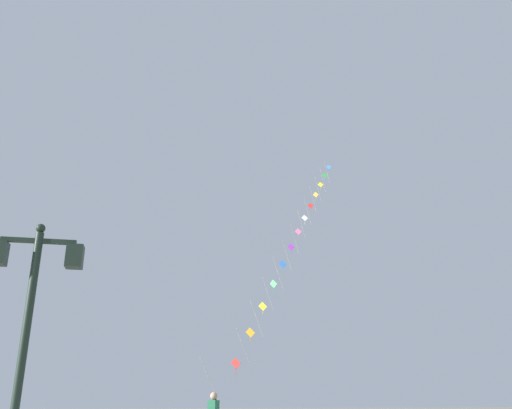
% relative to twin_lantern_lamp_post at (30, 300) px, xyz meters
% --- Properties ---
extents(twin_lantern_lamp_post, '(1.53, 0.28, 4.40)m').
position_rel_twin_lantern_lamp_post_xyz_m(twin_lantern_lamp_post, '(0.00, 0.00, 0.00)').
color(twin_lantern_lamp_post, '#1E2D23').
rests_on(twin_lantern_lamp_post, ground_plane).
extents(kite_train, '(11.20, 18.00, 18.55)m').
position_rel_twin_lantern_lamp_post_xyz_m(kite_train, '(9.44, 18.18, 6.66)').
color(kite_train, brown).
rests_on(kite_train, ground_plane).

